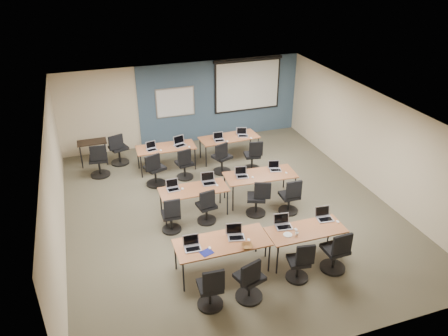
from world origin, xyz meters
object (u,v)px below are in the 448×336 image
object	(u,v)px
whiteboard	(175,102)
training_table_front_left	(222,244)
task_chair_1	(250,283)
laptop_9	(180,143)
task_chair_6	(258,201)
task_chair_3	(336,254)
laptop_6	(242,174)
projector_screen	(248,82)
laptop_4	(173,187)
laptop_5	(209,181)
task_chair_11	(253,158)
training_table_back_left	(166,148)
task_chair_2	(300,265)
laptop_11	(242,134)
training_table_back_right	(229,138)
laptop_3	(324,216)
laptop_7	(275,168)
laptop_1	(235,234)
training_table_mid_left	(194,191)
laptop_0	(192,245)
utility_table	(92,145)
task_chair_0	(211,291)
training_table_mid_right	(260,176)
task_chair_9	(185,166)
task_chair_7	(290,199)
laptop_10	(219,138)
spare_chair_a	(119,151)
spare_chair_b	(99,163)
task_chair_4	(171,218)
laptop_8	(151,148)
training_table_front_right	(306,231)
task_chair_5	(207,209)
task_chair_8	(155,172)
task_chair_10	(222,160)

from	to	relation	value
whiteboard	training_table_front_left	bearing A→B (deg)	-95.25
task_chair_1	laptop_9	xyz separation A→B (m)	(0.07, 5.78, 0.38)
task_chair_6	task_chair_3	bearing A→B (deg)	-51.80
laptop_6	task_chair_6	bearing A→B (deg)	-68.40
projector_screen	laptop_4	bearing A→B (deg)	-130.68
laptop_5	task_chair_11	bearing A→B (deg)	44.16
training_table_back_left	task_chair_3	world-z (taller)	task_chair_3
task_chair_2	laptop_11	size ratio (longest dim) A/B	2.99
training_table_back_right	laptop_3	distance (m)	4.85
training_table_back_right	laptop_7	world-z (taller)	laptop_7
training_table_front_left	task_chair_11	xyz separation A→B (m)	(2.29, 3.94, -0.29)
laptop_6	task_chair_1	bearing A→B (deg)	-97.14
laptop_1	training_table_mid_left	bearing A→B (deg)	110.55
laptop_0	utility_table	world-z (taller)	laptop_0
training_table_mid_left	laptop_4	xyz separation A→B (m)	(-0.48, 0.16, 0.11)
task_chair_0	laptop_3	world-z (taller)	laptop_3
training_table_mid_right	task_chair_9	world-z (taller)	task_chair_9
projector_screen	task_chair_3	world-z (taller)	projector_screen
task_chair_7	laptop_10	world-z (taller)	task_chair_7
spare_chair_a	laptop_3	bearing A→B (deg)	-73.66
training_table_mid_left	laptop_6	world-z (taller)	laptop_6
task_chair_3	spare_chair_b	bearing A→B (deg)	124.48
task_chair_3	laptop_6	world-z (taller)	task_chair_3
laptop_4	whiteboard	bearing A→B (deg)	73.88
projector_screen	task_chair_7	xyz separation A→B (m)	(-0.81, -5.03, -1.48)
task_chair_9	laptop_11	size ratio (longest dim) A/B	3.06
task_chair_4	laptop_7	distance (m)	3.13
laptop_8	utility_table	world-z (taller)	laptop_8
training_table_mid_right	task_chair_9	distance (m)	2.36
laptop_9	laptop_7	bearing A→B (deg)	-66.39
whiteboard	training_table_mid_left	size ratio (longest dim) A/B	0.76
training_table_front_right	laptop_5	world-z (taller)	laptop_5
laptop_4	task_chair_5	size ratio (longest dim) A/B	0.32
task_chair_3	task_chair_8	size ratio (longest dim) A/B	0.99
training_table_front_right	task_chair_10	xyz separation A→B (m)	(-0.45, 4.22, -0.26)
laptop_4	task_chair_7	xyz separation A→B (m)	(2.76, -0.87, -0.39)
laptop_5	task_chair_10	world-z (taller)	task_chair_10
task_chair_6	training_table_front_left	bearing A→B (deg)	-109.75
laptop_1	task_chair_6	size ratio (longest dim) A/B	0.35
training_table_mid_right	task_chair_1	bearing A→B (deg)	-112.29
task_chair_5	laptop_7	xyz separation A→B (m)	(2.11, 0.73, 0.40)
laptop_4	laptop_6	world-z (taller)	same
training_table_front_right	laptop_0	world-z (taller)	laptop_0
laptop_5	spare_chair_b	size ratio (longest dim) A/B	0.33
training_table_mid_left	laptop_6	bearing A→B (deg)	10.10
whiteboard	projector_screen	distance (m)	2.54
task_chair_5	laptop_7	distance (m)	2.27
projector_screen	training_table_front_left	bearing A→B (deg)	-115.41
task_chair_0	laptop_11	xyz separation A→B (m)	(2.83, 5.78, 0.39)
laptop_4	task_chair_11	bearing A→B (deg)	27.76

